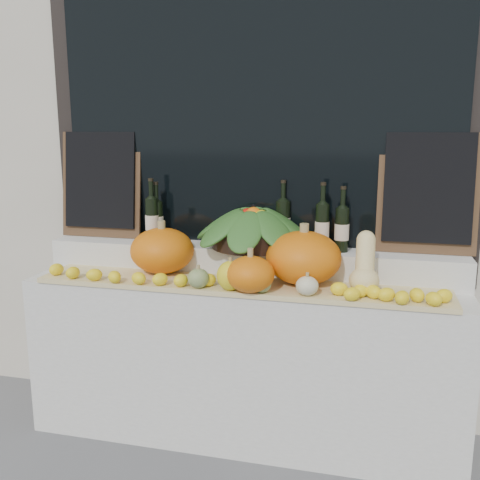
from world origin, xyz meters
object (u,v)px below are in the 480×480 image
pumpkin_left (162,250)px  butternut_squash (365,267)px  wine_bottle_tall (283,223)px  produce_bowl (253,228)px  pumpkin_right (304,258)px

pumpkin_left → butternut_squash: bearing=-5.3°
pumpkin_left → wine_bottle_tall: 0.68m
wine_bottle_tall → pumpkin_left: bearing=-159.3°
butternut_squash → produce_bowl: produce_bowl is taller
pumpkin_right → produce_bowl: size_ratio=0.55×
pumpkin_left → pumpkin_right: bearing=-2.1°
pumpkin_left → wine_bottle_tall: size_ratio=0.95×
butternut_squash → pumpkin_left: bearing=174.7°
butternut_squash → produce_bowl: 0.66m
pumpkin_left → produce_bowl: produce_bowl is taller
pumpkin_right → produce_bowl: (-0.30, 0.18, 0.11)m
pumpkin_right → butternut_squash: (0.30, -0.07, -0.01)m
produce_bowl → pumpkin_left: bearing=-162.0°
produce_bowl → pumpkin_right: bearing=-31.2°
produce_bowl → wine_bottle_tall: wine_bottle_tall is taller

